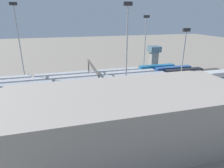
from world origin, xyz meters
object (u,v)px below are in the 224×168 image
object	(u,v)px
train_on_track_4	(133,86)
maintenance_shed	(127,118)
train_on_track_1	(102,77)
signal_gantry	(93,69)
train_on_track_2	(110,80)
light_mast_2	(18,35)
train_on_track_3	(99,86)
light_mast_3	(127,41)
control_tower	(154,55)
light_mast_1	(184,52)
train_on_track_0	(87,75)
light_mast_0	(145,38)

from	to	relation	value
train_on_track_4	maintenance_shed	world-z (taller)	maintenance_shed
train_on_track_1	signal_gantry	xyz separation A→B (m)	(4.66, 5.00, 5.33)
train_on_track_2	light_mast_2	xyz separation A→B (m)	(35.09, -12.93, 18.16)
train_on_track_3	light_mast_3	xyz separation A→B (m)	(-8.22, 8.41, 17.78)
train_on_track_4	train_on_track_3	size ratio (longest dim) A/B	0.80
maintenance_shed	train_on_track_3	bearing A→B (deg)	-90.61
light_mast_2	maintenance_shed	size ratio (longest dim) A/B	0.63
train_on_track_2	train_on_track_3	bearing A→B (deg)	39.54
train_on_track_2	control_tower	world-z (taller)	control_tower
signal_gantry	light_mast_3	bearing A→B (deg)	125.04
signal_gantry	train_on_track_1	bearing A→B (deg)	-133.00
light_mast_1	control_tower	distance (m)	36.92
train_on_track_4	light_mast_3	distance (m)	17.96
train_on_track_2	signal_gantry	size ratio (longest dim) A/B	3.62
train_on_track_2	light_mast_2	size ratio (longest dim) A/B	2.78
train_on_track_2	maintenance_shed	xyz separation A→B (m)	(6.42, 38.78, 4.30)
light_mast_3	signal_gantry	distance (m)	20.52
control_tower	train_on_track_4	bearing A→B (deg)	52.48
train_on_track_4	train_on_track_2	distance (m)	11.77
train_on_track_0	light_mast_0	bearing A→B (deg)	-175.86
train_on_track_0	light_mast_1	distance (m)	42.39
light_mast_0	train_on_track_3	bearing A→B (deg)	32.85
train_on_track_1	light_mast_3	distance (m)	25.97
train_on_track_2	light_mast_0	bearing A→B (deg)	-149.36
signal_gantry	light_mast_1	bearing A→B (deg)	156.34
train_on_track_1	train_on_track_0	size ratio (longest dim) A/B	1.00
signal_gantry	maintenance_shed	bearing A→B (deg)	91.23
light_mast_0	light_mast_1	size ratio (longest dim) A/B	1.18
maintenance_shed	control_tower	distance (m)	70.87
light_mast_1	signal_gantry	distance (m)	34.98
train_on_track_4	signal_gantry	size ratio (longest dim) A/B	3.82
train_on_track_4	light_mast_3	bearing A→B (deg)	40.36
maintenance_shed	train_on_track_1	bearing A→B (deg)	-95.00
signal_gantry	light_mast_0	bearing A→B (deg)	-156.38
train_on_track_1	maintenance_shed	distance (m)	44.16
train_on_track_4	light_mast_0	world-z (taller)	light_mast_0
train_on_track_3	light_mast_1	bearing A→B (deg)	163.89
light_mast_0	light_mast_3	distance (m)	31.45
train_on_track_2	light_mast_0	xyz separation A→B (m)	(-20.43, -12.10, 15.62)
light_mast_1	maintenance_shed	bearing A→B (deg)	39.58
train_on_track_2	train_on_track_0	size ratio (longest dim) A/B	1.00
train_on_track_0	light_mast_2	size ratio (longest dim) A/B	2.78
maintenance_shed	light_mast_0	bearing A→B (deg)	-117.82
train_on_track_1	train_on_track_2	size ratio (longest dim) A/B	1.00
train_on_track_3	light_mast_3	bearing A→B (deg)	134.32
train_on_track_1	light_mast_0	bearing A→B (deg)	-162.85
train_on_track_3	train_on_track_2	bearing A→B (deg)	-140.46
train_on_track_3	train_on_track_1	world-z (taller)	train_on_track_1
train_on_track_0	maintenance_shed	world-z (taller)	maintenance_shed
control_tower	maintenance_shed	bearing A→B (deg)	58.58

